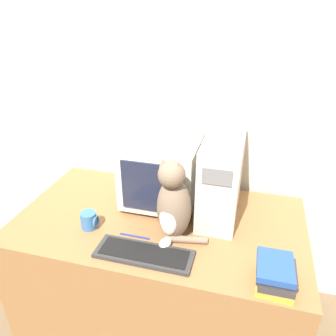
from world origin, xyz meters
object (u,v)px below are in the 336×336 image
book_stack (275,274)px  mug (89,220)px  computer_tower (222,176)px  keyboard (144,254)px  pen (135,236)px  cat (173,205)px  crt_monitor (163,171)px

book_stack → mug: 0.90m
computer_tower → keyboard: bearing=-121.8°
computer_tower → pen: computer_tower is taller
computer_tower → book_stack: computer_tower is taller
pen → mug: size_ratio=1.73×
keyboard → pen: keyboard is taller
keyboard → cat: cat is taller
book_stack → mug: bearing=171.0°
keyboard → mug: (-0.33, 0.12, 0.03)m
computer_tower → mug: (-0.61, -0.32, -0.17)m
keyboard → pen: 0.14m
crt_monitor → mug: (-0.29, -0.34, -0.15)m
computer_tower → pen: size_ratio=3.22×
crt_monitor → computer_tower: 0.32m
book_stack → pen: size_ratio=1.27×
crt_monitor → mug: size_ratio=4.67×
book_stack → crt_monitor: bearing=141.6°
keyboard → computer_tower: bearing=58.2°
mug → cat: bearing=5.0°
crt_monitor → keyboard: (0.04, -0.46, -0.18)m
pen → cat: bearing=14.9°
mug → book_stack: bearing=-9.0°
crt_monitor → cat: (0.14, -0.30, -0.00)m
computer_tower → crt_monitor: bearing=177.5°
computer_tower → cat: (-0.18, -0.29, -0.03)m
computer_tower → mug: 0.71m
crt_monitor → book_stack: size_ratio=2.13×
book_stack → keyboard: bearing=178.3°
keyboard → cat: (0.09, 0.16, 0.18)m
crt_monitor → pen: 0.40m
cat → book_stack: cat is taller
keyboard → pen: bearing=127.7°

